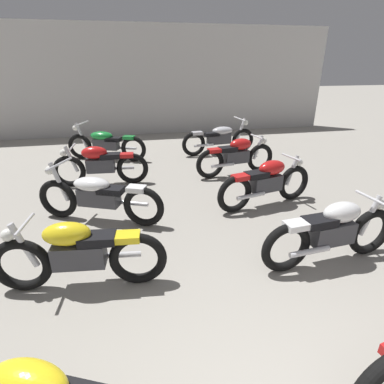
% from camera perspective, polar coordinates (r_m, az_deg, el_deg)
% --- Properties ---
extents(back_wall, '(13.02, 0.24, 3.60)m').
position_cam_1_polar(back_wall, '(11.39, -7.79, 19.73)').
color(back_wall, '#BCBAB7').
rests_on(back_wall, ground).
extents(motorcycle_left_row_1, '(1.97, 0.48, 0.88)m').
position_cam_1_polar(motorcycle_left_row_1, '(3.75, -20.35, -10.56)').
color(motorcycle_left_row_1, black).
rests_on(motorcycle_left_row_1, ground).
extents(motorcycle_left_row_2, '(2.04, 1.04, 0.97)m').
position_cam_1_polar(motorcycle_left_row_2, '(5.15, -17.05, -0.73)').
color(motorcycle_left_row_2, black).
rests_on(motorcycle_left_row_2, ground).
extents(motorcycle_left_row_3, '(1.97, 0.48, 0.88)m').
position_cam_1_polar(motorcycle_left_row_3, '(6.73, -16.70, 4.96)').
color(motorcycle_left_row_3, black).
rests_on(motorcycle_left_row_3, ground).
extents(motorcycle_left_row_4, '(2.06, 0.99, 0.97)m').
position_cam_1_polar(motorcycle_left_row_4, '(8.48, -15.77, 8.69)').
color(motorcycle_left_row_4, black).
rests_on(motorcycle_left_row_4, ground).
extents(motorcycle_right_row_1, '(1.97, 0.51, 0.88)m').
position_cam_1_polar(motorcycle_right_row_1, '(4.32, 24.64, -6.62)').
color(motorcycle_right_row_1, black).
rests_on(motorcycle_right_row_1, ground).
extents(motorcycle_right_row_2, '(1.95, 0.66, 0.88)m').
position_cam_1_polar(motorcycle_right_row_2, '(5.64, 13.69, 1.82)').
color(motorcycle_right_row_2, black).
rests_on(motorcycle_right_row_2, ground).
extents(motorcycle_right_row_3, '(1.96, 0.60, 0.88)m').
position_cam_1_polar(motorcycle_right_row_3, '(7.13, 8.28, 6.72)').
color(motorcycle_right_row_3, black).
rests_on(motorcycle_right_row_3, ground).
extents(motorcycle_right_row_4, '(2.17, 0.68, 0.97)m').
position_cam_1_polar(motorcycle_right_row_4, '(8.80, 5.12, 9.96)').
color(motorcycle_right_row_4, black).
rests_on(motorcycle_right_row_4, ground).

